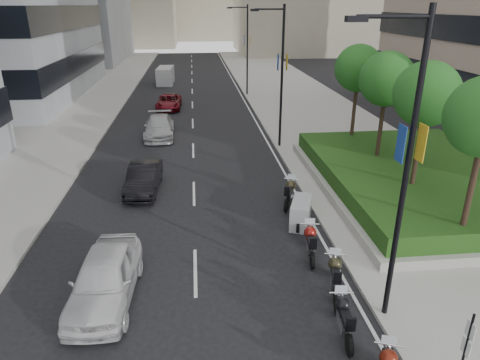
{
  "coord_description": "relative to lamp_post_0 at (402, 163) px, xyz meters",
  "views": [
    {
      "loc": [
        -1.28,
        -9.13,
        8.95
      ],
      "look_at": [
        0.52,
        7.68,
        2.0
      ],
      "focal_mm": 32.0,
      "sensor_mm": 36.0,
      "label": 1
    }
  ],
  "objects": [
    {
      "name": "tree_1",
      "position": [
        4.36,
        7.0,
        0.36
      ],
      "size": [
        2.8,
        2.8,
        6.3
      ],
      "color": "#332319",
      "rests_on": "planter"
    },
    {
      "name": "motorcycle_5",
      "position": [
        -1.02,
        6.15,
        -4.5
      ],
      "size": [
        1.35,
        2.02,
        1.14
      ],
      "rotation": [
        0.0,
        0.0,
        1.22
      ],
      "color": "black",
      "rests_on": "ground"
    },
    {
      "name": "hedge",
      "position": [
        5.86,
        9.0,
        -4.12
      ],
      "size": [
        9.4,
        13.4,
        0.8
      ],
      "primitive_type": "cube",
      "color": "#1D3E11",
      "rests_on": "planter"
    },
    {
      "name": "motorcycle_4",
      "position": [
        -1.25,
        3.64,
        -4.47
      ],
      "size": [
        0.74,
        2.22,
        1.11
      ],
      "rotation": [
        0.0,
        0.0,
        1.41
      ],
      "color": "black",
      "rests_on": "ground"
    },
    {
      "name": "motorcycle_6",
      "position": [
        -1.06,
        8.25,
        -4.47
      ],
      "size": [
        1.04,
        2.13,
        1.12
      ],
      "rotation": [
        0.0,
        0.0,
        1.19
      ],
      "color": "black",
      "rests_on": "ground"
    },
    {
      "name": "parking_sign",
      "position": [
        0.66,
        -3.0,
        -3.61
      ],
      "size": [
        0.06,
        0.32,
        2.5
      ],
      "color": "black",
      "rests_on": "ground"
    },
    {
      "name": "ground",
      "position": [
        -4.14,
        -1.0,
        -5.07
      ],
      "size": [
        160.0,
        160.0,
        0.0
      ],
      "primitive_type": "plane",
      "color": "black",
      "rests_on": "ground"
    },
    {
      "name": "sidewalk_right",
      "position": [
        4.86,
        29.0,
        -4.99
      ],
      "size": [
        10.0,
        100.0,
        0.15
      ],
      "primitive_type": "cube",
      "color": "#9E9B93",
      "rests_on": "ground"
    },
    {
      "name": "lane_centre",
      "position": [
        -5.64,
        29.0,
        -5.06
      ],
      "size": [
        0.12,
        100.0,
        0.01
      ],
      "primitive_type": "cube",
      "color": "silver",
      "rests_on": "ground"
    },
    {
      "name": "motorcycle_3",
      "position": [
        -0.97,
        1.52,
        -4.49
      ],
      "size": [
        0.8,
        2.11,
        1.07
      ],
      "rotation": [
        0.0,
        0.0,
        1.33
      ],
      "color": "black",
      "rests_on": "ground"
    },
    {
      "name": "lamp_post_0",
      "position": [
        0.0,
        0.0,
        0.0
      ],
      "size": [
        2.34,
        0.45,
        9.0
      ],
      "color": "black",
      "rests_on": "ground"
    },
    {
      "name": "tree_2",
      "position": [
        4.36,
        11.0,
        0.36
      ],
      "size": [
        2.8,
        2.8,
        6.3
      ],
      "color": "#332319",
      "rests_on": "planter"
    },
    {
      "name": "lane_edge",
      "position": [
        -0.44,
        29.0,
        -5.06
      ],
      "size": [
        0.12,
        100.0,
        0.01
      ],
      "primitive_type": "cube",
      "color": "silver",
      "rests_on": "ground"
    },
    {
      "name": "planter",
      "position": [
        5.86,
        9.0,
        -4.72
      ],
      "size": [
        10.0,
        14.0,
        0.4
      ],
      "primitive_type": "cube",
      "color": "#A2A097",
      "rests_on": "sidewalk_right"
    },
    {
      "name": "tree_3",
      "position": [
        4.36,
        15.0,
        0.36
      ],
      "size": [
        2.8,
        2.8,
        6.3
      ],
      "color": "#332319",
      "rests_on": "planter"
    },
    {
      "name": "lamp_post_2",
      "position": [
        0.0,
        35.0,
        0.0
      ],
      "size": [
        2.34,
        0.45,
        9.0
      ],
      "color": "black",
      "rests_on": "ground"
    },
    {
      "name": "car_b",
      "position": [
        -8.18,
        10.61,
        -4.37
      ],
      "size": [
        1.69,
        4.3,
        1.39
      ],
      "primitive_type": "imported",
      "rotation": [
        0.0,
        0.0,
        -0.05
      ],
      "color": "black",
      "rests_on": "ground"
    },
    {
      "name": "delivery_van",
      "position": [
        -8.82,
        43.06,
        -4.16
      ],
      "size": [
        2.02,
        4.73,
        1.95
      ],
      "rotation": [
        0.0,
        0.0,
        -0.06
      ],
      "color": "silver",
      "rests_on": "ground"
    },
    {
      "name": "car_d",
      "position": [
        -7.78,
        29.5,
        -4.42
      ],
      "size": [
        2.29,
        4.7,
        1.29
      ],
      "primitive_type": "imported",
      "rotation": [
        0.0,
        0.0,
        -0.03
      ],
      "color": "maroon",
      "rests_on": "ground"
    },
    {
      "name": "sidewalk_left",
      "position": [
        -16.14,
        29.0,
        -4.99
      ],
      "size": [
        8.0,
        100.0,
        0.15
      ],
      "primitive_type": "cube",
      "color": "#9E9B93",
      "rests_on": "ground"
    },
    {
      "name": "motorcycle_2",
      "position": [
        -1.38,
        -0.58,
        -4.49
      ],
      "size": [
        0.72,
        2.16,
        1.08
      ],
      "rotation": [
        0.0,
        0.0,
        1.46
      ],
      "color": "black",
      "rests_on": "ground"
    },
    {
      "name": "lamp_post_1",
      "position": [
        0.0,
        17.0,
        0.0
      ],
      "size": [
        2.34,
        0.45,
        9.0
      ],
      "color": "black",
      "rests_on": "ground"
    },
    {
      "name": "car_c",
      "position": [
        -8.06,
        20.45,
        -4.33
      ],
      "size": [
        2.19,
        5.12,
        1.47
      ],
      "primitive_type": "imported",
      "rotation": [
        0.0,
        0.0,
        0.03
      ],
      "color": "#B4B4B6",
      "rests_on": "ground"
    },
    {
      "name": "car_a",
      "position": [
        -8.52,
        1.78,
        -4.26
      ],
      "size": [
        2.11,
        4.79,
        1.6
      ],
      "primitive_type": "imported",
      "rotation": [
        0.0,
        0.0,
        -0.05
      ],
      "color": "silver",
      "rests_on": "ground"
    }
  ]
}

